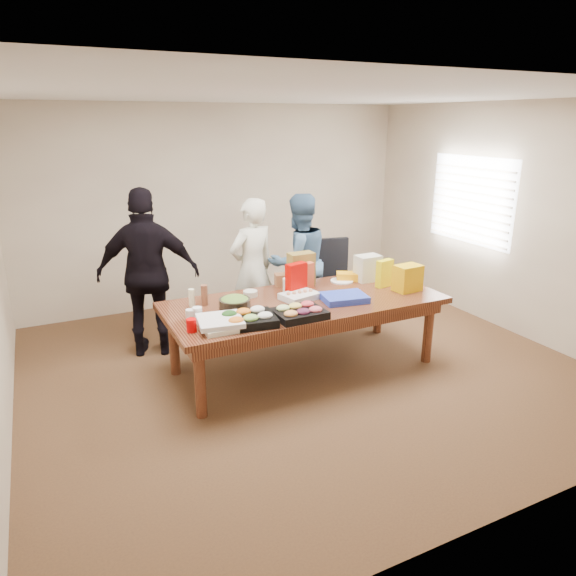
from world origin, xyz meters
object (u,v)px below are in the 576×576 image
salad_bowl (235,304)px  person_right (299,262)px  office_chair (339,284)px  conference_table (304,334)px  sheet_cake (300,296)px  person_center (252,269)px

salad_bowl → person_right: bearing=39.6°
person_right → salad_bowl: person_right is taller
office_chair → person_right: person_right is taller
salad_bowl → conference_table: bearing=-5.7°
office_chair → sheet_cake: bearing=-126.1°
person_center → sheet_cake: person_center is taller
person_center → person_right: bearing=168.1°
sheet_cake → person_center: bearing=83.2°
person_center → sheet_cake: 1.00m
salad_bowl → sheet_cake: bearing=-1.8°
person_right → conference_table: bearing=61.7°
office_chair → salad_bowl: bearing=-140.3°
person_center → sheet_cake: (0.11, -0.99, -0.05)m
person_center → salad_bowl: 1.13m
conference_table → sheet_cake: size_ratio=7.75×
office_chair → sheet_cake: 1.41m
office_chair → salad_bowl: office_chair is taller
office_chair → person_right: bearing=-178.5°
person_right → sheet_cake: bearing=59.2°
office_chair → person_center: (-1.14, 0.07, 0.32)m
conference_table → salad_bowl: 0.84m
conference_table → sheet_cake: 0.41m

